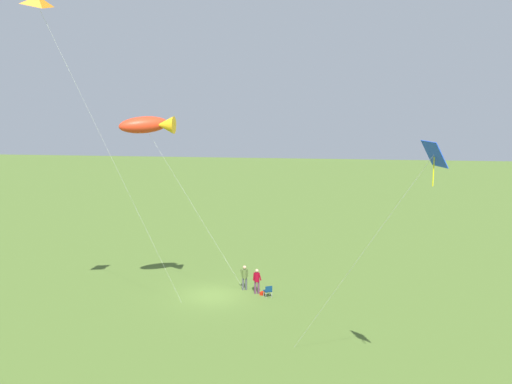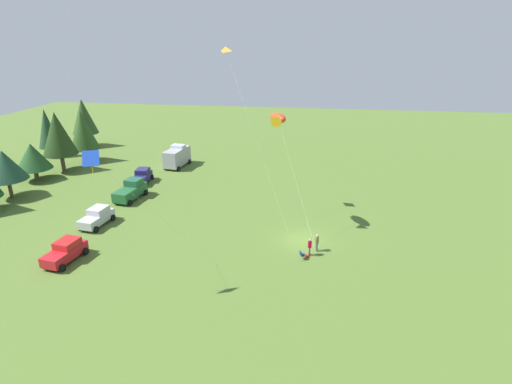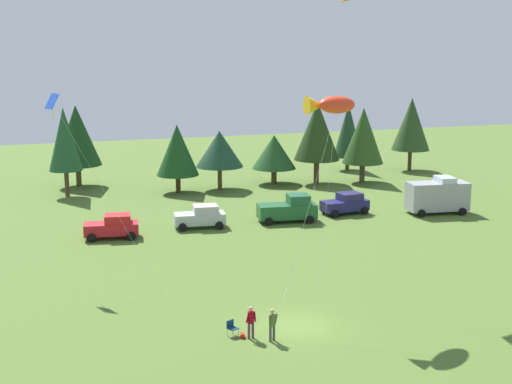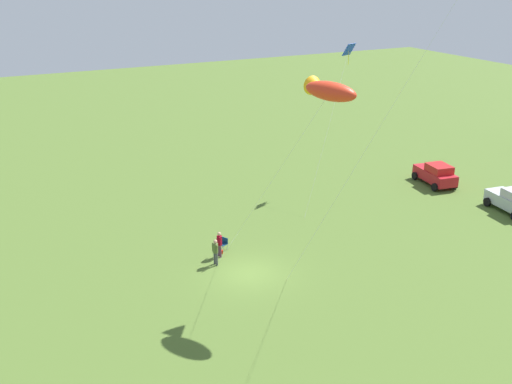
{
  "view_description": "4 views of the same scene",
  "coord_description": "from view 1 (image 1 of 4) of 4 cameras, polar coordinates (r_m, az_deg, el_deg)",
  "views": [
    {
      "loc": [
        -7.39,
        37.91,
        13.82
      ],
      "look_at": [
        -3.12,
        1.51,
        7.42
      ],
      "focal_mm": 42.0,
      "sensor_mm": 36.0,
      "label": 1
    },
    {
      "loc": [
        -36.1,
        -0.59,
        19.23
      ],
      "look_at": [
        -2.44,
        4.4,
        5.91
      ],
      "focal_mm": 28.0,
      "sensor_mm": 36.0,
      "label": 2
    },
    {
      "loc": [
        -13.68,
        -33.68,
        14.95
      ],
      "look_at": [
        -2.11,
        0.85,
        7.4
      ],
      "focal_mm": 50.0,
      "sensor_mm": 36.0,
      "label": 3
    },
    {
      "loc": [
        29.33,
        -14.25,
        17.82
      ],
      "look_at": [
        -3.05,
        1.98,
        3.99
      ],
      "focal_mm": 42.0,
      "sensor_mm": 36.0,
      "label": 4
    }
  ],
  "objects": [
    {
      "name": "person_kite_flyer",
      "position": [
        41.7,
        -1.09,
        -7.97
      ],
      "size": [
        0.55,
        0.42,
        1.74
      ],
      "rotation": [
        0.0,
        0.0,
        4.99
      ],
      "color": "#434749",
      "rests_on": "ground"
    },
    {
      "name": "backpack_on_grass",
      "position": [
        41.01,
        0.59,
        -9.62
      ],
      "size": [
        0.32,
        0.38,
        0.22
      ],
      "primitive_type": "cube",
      "rotation": [
        0.0,
        0.0,
        1.21
      ],
      "color": "#B01A09",
      "rests_on": "ground"
    },
    {
      "name": "folding_chair",
      "position": [
        40.42,
        1.17,
        -9.35
      ],
      "size": [
        0.64,
        0.64,
        0.82
      ],
      "rotation": [
        0.0,
        0.0,
        5.17
      ],
      "color": "navy",
      "rests_on": "ground"
    },
    {
      "name": "kite_diamond_blue",
      "position": [
        23.93,
        16.19,
        2.8
      ],
      "size": [
        6.08,
        7.82,
        11.83
      ],
      "color": "blue",
      "rests_on": "ground"
    },
    {
      "name": "kite_large_fish",
      "position": [
        36.47,
        -10.15,
        6.31
      ],
      "size": [
        7.04,
        5.64,
        12.21
      ],
      "color": "red",
      "rests_on": "ground"
    },
    {
      "name": "person_spectator",
      "position": [
        40.96,
        0.08,
        -8.3
      ],
      "size": [
        0.59,
        0.36,
        1.74
      ],
      "rotation": [
        0.0,
        0.0,
        4.79
      ],
      "color": "#57304A",
      "rests_on": "ground"
    },
    {
      "name": "ground_plane",
      "position": [
        41.02,
        -4.15,
        -9.8
      ],
      "size": [
        160.0,
        160.0,
        0.0
      ],
      "primitive_type": "plane",
      "color": "#4C6729"
    },
    {
      "name": "kite_delta_orange",
      "position": [
        32.47,
        -19.98,
        16.63
      ],
      "size": [
        5.77,
        8.14,
        18.35
      ],
      "color": "orange",
      "rests_on": "ground"
    }
  ]
}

